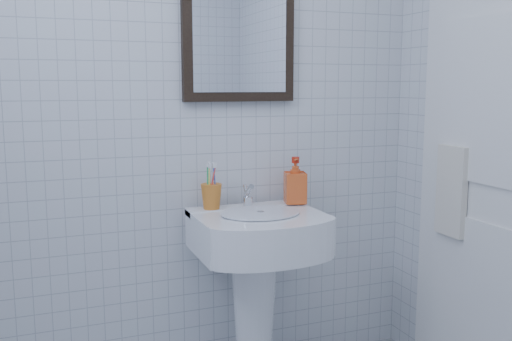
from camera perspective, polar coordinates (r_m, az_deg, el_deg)
name	(u,v)px	position (r m, az deg, el deg)	size (l,w,h in m)	color
wall_back	(180,100)	(2.43, -7.61, 7.05)	(2.20, 0.02, 2.50)	silver
washbasin	(256,271)	(2.43, -0.01, -9.99)	(0.52, 0.38, 0.80)	white
faucet	(248,197)	(2.44, -0.83, -2.68)	(0.04, 0.09, 0.10)	silver
toothbrush_cup	(211,196)	(2.40, -4.48, -2.59)	(0.09, 0.09, 0.11)	orange
soap_dispenser	(295,180)	(2.51, 3.95, -0.98)	(0.09, 0.09, 0.20)	red
wall_mirror	(239,28)	(2.50, -1.70, 14.04)	(0.50, 0.04, 0.62)	black
bathroom_door	(492,165)	(2.41, 22.55, 0.48)	(0.04, 0.80, 2.00)	silver
towel_ring	(457,148)	(2.52, 19.50, 2.11)	(0.18, 0.18, 0.01)	silver
hand_towel	(451,191)	(2.53, 18.95, -1.96)	(0.03, 0.16, 0.38)	silver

